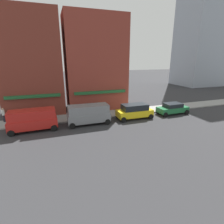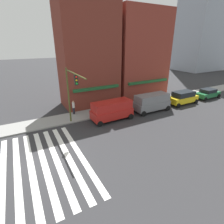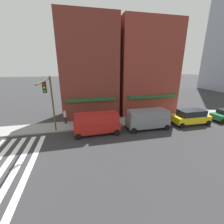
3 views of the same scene
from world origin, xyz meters
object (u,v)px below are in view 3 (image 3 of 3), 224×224
object	(u,v)px
van_red	(97,123)
van_grey	(148,118)
pedestrian_white_shirt	(65,117)
traffic_signal	(50,97)
suv_yellow	(191,117)
fire_hydrant	(86,124)

from	to	relation	value
van_red	van_grey	xyz separation A→B (m)	(6.14, 0.00, 0.00)
van_grey	pedestrian_white_shirt	world-z (taller)	van_grey
traffic_signal	van_grey	xyz separation A→B (m)	(10.73, -0.26, -3.11)
traffic_signal	van_red	distance (m)	5.55
van_red	pedestrian_white_shirt	xyz separation A→B (m)	(-3.60, 3.66, -0.21)
van_grey	suv_yellow	bearing A→B (deg)	0.30
van_red	suv_yellow	size ratio (longest dim) A/B	1.07
traffic_signal	van_grey	bearing A→B (deg)	-1.37
van_red	fire_hydrant	distance (m)	2.13
van_grey	suv_yellow	xyz separation A→B (m)	(6.12, 0.00, -0.25)
pedestrian_white_shirt	traffic_signal	bearing A→B (deg)	74.76
pedestrian_white_shirt	van_grey	bearing A→B (deg)	160.30
traffic_signal	fire_hydrant	bearing A→B (deg)	22.44
van_grey	suv_yellow	size ratio (longest dim) A/B	1.06
van_red	pedestrian_white_shirt	bearing A→B (deg)	132.87
pedestrian_white_shirt	fire_hydrant	size ratio (longest dim) A/B	2.10
suv_yellow	pedestrian_white_shirt	distance (m)	16.28
traffic_signal	fire_hydrant	xyz separation A→B (m)	(3.49, 1.44, -3.78)
van_red	suv_yellow	world-z (taller)	van_red
van_red	van_grey	distance (m)	6.14
pedestrian_white_shirt	van_red	bearing A→B (deg)	135.44
suv_yellow	van_grey	bearing A→B (deg)	-179.82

